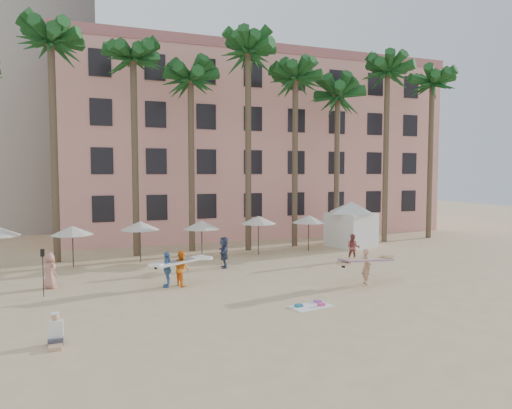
{
  "coord_description": "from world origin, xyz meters",
  "views": [
    {
      "loc": [
        -8.13,
        -17.04,
        5.72
      ],
      "look_at": [
        0.44,
        6.0,
        4.0
      ],
      "focal_mm": 32.0,
      "sensor_mm": 36.0,
      "label": 1
    }
  ],
  "objects_px": {
    "pink_hotel": "(248,150)",
    "carrier_yellow": "(367,264)",
    "cabana": "(351,220)",
    "carrier_white": "(182,267)"
  },
  "relations": [
    {
      "from": "cabana",
      "to": "carrier_white",
      "type": "xyz_separation_m",
      "value": [
        -14.77,
        -7.74,
        -1.11
      ]
    },
    {
      "from": "pink_hotel",
      "to": "carrier_white",
      "type": "relative_size",
      "value": 11.96
    },
    {
      "from": "cabana",
      "to": "pink_hotel",
      "type": "bearing_deg",
      "value": 107.71
    },
    {
      "from": "carrier_yellow",
      "to": "pink_hotel",
      "type": "bearing_deg",
      "value": 85.62
    },
    {
      "from": "pink_hotel",
      "to": "cabana",
      "type": "bearing_deg",
      "value": -72.29
    },
    {
      "from": "pink_hotel",
      "to": "carrier_yellow",
      "type": "xyz_separation_m",
      "value": [
        -1.8,
        -23.43,
        -6.96
      ]
    },
    {
      "from": "pink_hotel",
      "to": "carrier_white",
      "type": "bearing_deg",
      "value": -117.72
    },
    {
      "from": "pink_hotel",
      "to": "carrier_yellow",
      "type": "bearing_deg",
      "value": -94.38
    },
    {
      "from": "carrier_yellow",
      "to": "carrier_white",
      "type": "height_order",
      "value": "carrier_yellow"
    },
    {
      "from": "cabana",
      "to": "carrier_white",
      "type": "relative_size",
      "value": 1.93
    }
  ]
}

